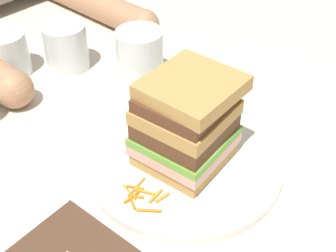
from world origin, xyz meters
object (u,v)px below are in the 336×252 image
(sandwich, at_px, (186,123))
(empty_tumbler_2, at_px, (6,53))
(empty_tumbler_1, at_px, (66,47))
(juice_glass, at_px, (140,58))
(main_plate, at_px, (184,161))
(knife, at_px, (245,104))

(sandwich, xyz_separation_m, empty_tumbler_2, (-0.03, 0.39, -0.04))
(sandwich, height_order, empty_tumbler_1, sandwich)
(empty_tumbler_1, xyz_separation_m, empty_tumbler_2, (-0.08, 0.06, -0.00))
(sandwich, relative_size, juice_glass, 1.44)
(main_plate, height_order, sandwich, sandwich)
(knife, distance_m, empty_tumbler_2, 0.42)
(main_plate, relative_size, sandwich, 2.11)
(sandwich, bearing_deg, knife, 5.43)
(main_plate, bearing_deg, empty_tumbler_1, 80.45)
(knife, bearing_deg, empty_tumbler_1, 111.08)
(sandwich, height_order, juice_glass, sandwich)
(main_plate, relative_size, juice_glass, 3.03)
(sandwich, distance_m, knife, 0.19)
(juice_glass, bearing_deg, sandwich, -120.20)
(main_plate, height_order, knife, main_plate)
(knife, bearing_deg, juice_glass, 106.56)
(sandwich, distance_m, empty_tumbler_1, 0.33)
(main_plate, xyz_separation_m, empty_tumbler_2, (-0.03, 0.39, 0.03))
(knife, relative_size, empty_tumbler_1, 2.45)
(main_plate, xyz_separation_m, empty_tumbler_1, (0.05, 0.32, 0.03))
(empty_tumbler_1, relative_size, empty_tumbler_2, 1.05)
(juice_glass, xyz_separation_m, empty_tumbler_2, (-0.14, 0.19, -0.00))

